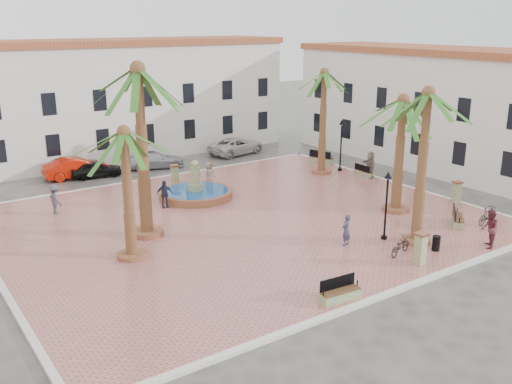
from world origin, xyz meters
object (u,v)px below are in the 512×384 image
lamppost_e (341,136)px  bollard_e (456,192)px  palm_e (402,114)px  pedestrian_fountain_b (164,194)px  fountain (196,192)px  cyclist_b (490,229)px  bench_ne (321,160)px  pedestrian_east (370,165)px  car_white (237,146)px  pedestrian_fountain_a (209,174)px  bench_e (364,173)px  car_red (76,168)px  bollard_se (421,248)px  palm_ne (324,84)px  bicycle_a (400,246)px  lamppost_s (387,194)px  bollard_n (175,175)px  car_black (96,169)px  cyclist_a (346,230)px  bench_s (340,294)px  palm_nw (139,88)px  palm_s (427,110)px  car_silver (155,160)px  pedestrian_north (55,199)px  bicycle_b (488,216)px  bench_se (457,220)px  palm_sw (125,148)px

lamppost_e → bollard_e: bearing=-88.1°
palm_e → pedestrian_fountain_b: bearing=143.0°
fountain → cyclist_b: bearing=-63.3°
bench_ne → pedestrian_east: 5.27m
car_white → pedestrian_fountain_a: bearing=126.4°
bench_e → car_red: (-17.04, 11.91, 0.36)m
bollard_se → fountain: bearing=103.2°
palm_ne → bicycle_a: palm_ne is taller
lamppost_s → bollard_n: size_ratio=2.42×
bollard_n → car_black: size_ratio=0.41×
bollard_se → pedestrian_fountain_a: 16.81m
lamppost_e → cyclist_a: 15.00m
cyclist_a → bench_s: bearing=28.6°
fountain → palm_nw: size_ratio=0.52×
palm_ne → car_black: 17.53m
palm_s → car_silver: size_ratio=1.77×
car_black → lamppost_e: bearing=-111.3°
pedestrian_fountain_b → pedestrian_north: size_ratio=0.97×
palm_e → bicycle_b: size_ratio=4.14×
palm_nw → bench_se: bearing=-29.5°
lamppost_e → car_black: (-15.51, 9.09, -2.15)m
car_red → fountain: bearing=-150.9°
cyclist_a → pedestrian_north: 16.85m
bicycle_b → car_silver: 24.39m
bollard_n → pedestrian_east: pedestrian_east is taller
bicycle_b → pedestrian_east: size_ratio=0.87×
bench_se → car_black: (-12.75, 21.53, 0.19)m
bicycle_b → car_white: size_ratio=0.33×
cyclist_a → car_silver: size_ratio=0.37×
cyclist_b → pedestrian_fountain_a: size_ratio=1.17×
palm_sw → cyclist_b: (15.01, -8.90, -4.32)m
pedestrian_north → car_white: size_ratio=0.34×
palm_s → bench_se: (3.90, 0.41, -6.45)m
palm_sw → bench_ne: (19.60, 8.96, -5.01)m
palm_s → lamppost_s: (-0.98, 1.24, -4.29)m
car_red → bench_e: bearing=-121.6°
fountain → palm_ne: bearing=0.1°
bench_e → cyclist_a: (-10.20, -8.98, 0.57)m
palm_sw → bench_e: palm_sw is taller
palm_ne → cyclist_a: palm_ne is taller
bollard_n → car_red: bearing=125.5°
palm_e → cyclist_b: 8.10m
bench_se → pedestrian_fountain_a: size_ratio=1.06×
bench_se → bench_e: (3.07, 10.28, -0.03)m
fountain → lamppost_s: bearing=-69.2°
palm_e → bicycle_a: size_ratio=4.14×
palm_e → bench_s: size_ratio=3.73×
bench_se → bicycle_b: bearing=-72.1°
lamppost_e → car_silver: 14.33m
bollard_se → cyclist_a: 3.82m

